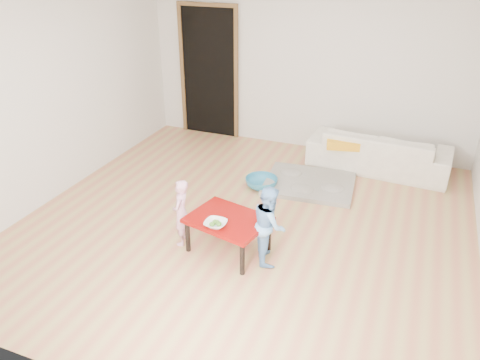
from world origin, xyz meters
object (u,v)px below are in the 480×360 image
Objects in this scene: child_pink at (181,213)px; sofa at (379,151)px; child_blue at (269,224)px; basin at (261,183)px; bowl at (216,224)px; red_table at (228,234)px.

sofa is at bearing 137.35° from child_pink.
child_blue is 1.61m from basin.
sofa reaches higher than bowl.
basin is (-0.15, 1.48, -0.13)m from red_table.
child_pink is at bearing 61.02° from sofa.
red_table is 0.49m from child_blue.
child_pink is at bearing -103.54° from basin.
sofa is 1.79m from basin.
basin is at bearing 93.26° from bowl.
child_blue is at bearing 77.46° from sofa.
bowl is at bearing -107.01° from red_table.
basin is (-0.59, 1.46, -0.35)m from child_blue.
child_pink reaches higher than basin.
child_pink is at bearing 163.47° from bowl.
child_pink is 1.74× the size of basin.
child_blue is at bearing 2.58° from red_table.
sofa is 8.72× the size of bowl.
child_blue reaches higher than red_table.
child_pink is 0.90× the size of child_blue.
bowl reaches higher than basin.
red_table is 3.58× the size of bowl.
sofa is at bearing 40.41° from basin.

